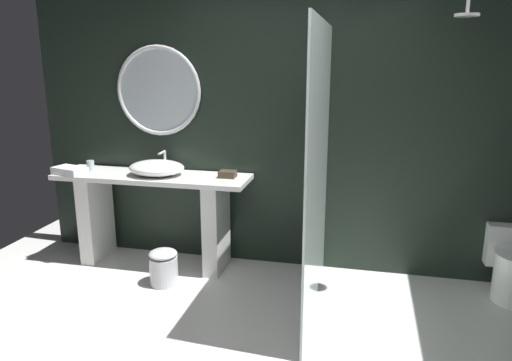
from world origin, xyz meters
TOP-DOWN VIEW (x-y plane):
  - back_wall_panel at (0.00, 1.90)m, footprint 4.80×0.10m
  - vanity_counter at (-1.18, 1.58)m, footprint 1.81×0.50m
  - vessel_sink at (-1.12, 1.57)m, footprint 0.51×0.42m
  - tumbler_cup at (-1.79, 1.58)m, footprint 0.07×0.07m
  - tissue_box at (-0.47, 1.63)m, footprint 0.15×0.12m
  - round_wall_mirror at (-1.18, 1.81)m, footprint 0.83×0.04m
  - shower_glass_panel at (0.38, 1.10)m, footprint 0.02×1.51m
  - rain_shower_head at (1.35, 1.35)m, footprint 0.17×0.17m
  - waste_bin at (-0.92, 1.18)m, footprint 0.24×0.24m
  - folded_hand_towel at (-1.92, 1.43)m, footprint 0.33×0.25m

SIDE VIEW (x-z plane):
  - waste_bin at x=-0.92m, z-range 0.00..0.32m
  - vanity_counter at x=-1.18m, z-range 0.10..0.97m
  - tissue_box at x=-0.47m, z-range 0.87..0.93m
  - folded_hand_towel at x=-1.92m, z-range 0.87..0.94m
  - tumbler_cup at x=-1.79m, z-range 0.87..0.97m
  - vessel_sink at x=-1.12m, z-range 0.84..1.04m
  - shower_glass_panel at x=0.38m, z-range 0.00..2.16m
  - back_wall_panel at x=0.00m, z-range 0.00..2.60m
  - round_wall_mirror at x=-1.18m, z-range 1.20..2.03m
  - rain_shower_head at x=1.35m, z-range 2.07..2.39m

